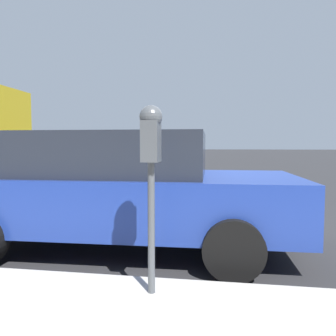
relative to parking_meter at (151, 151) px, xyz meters
name	(u,v)px	position (x,y,z in m)	size (l,w,h in m)	color
ground_plane	(179,231)	(2.52, 0.06, -1.34)	(220.00, 220.00, 0.00)	#2B2B2D
parking_meter	(151,151)	(0.00, 0.00, 0.00)	(0.21, 0.19, 1.59)	#4C5156
car_blue	(119,187)	(1.58, 0.77, -0.52)	(2.23, 4.61, 1.55)	navy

